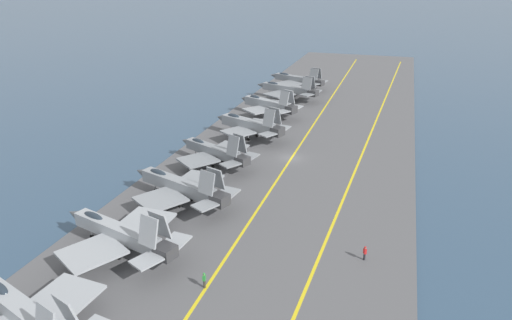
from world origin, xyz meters
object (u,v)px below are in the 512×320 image
object	(u,v)px
parked_jet_sixth	(268,104)
crew_green_vest	(204,280)
parked_jet_nearest	(24,314)
parked_jet_fourth	(214,151)
parked_jet_second	(120,233)
parked_jet_eighth	(297,79)
crew_red_vest	(365,252)
parked_jet_third	(180,186)
parked_jet_seventh	(287,89)
parked_jet_fifth	(249,124)

from	to	relation	value
parked_jet_sixth	crew_green_vest	size ratio (longest dim) A/B	8.67
parked_jet_nearest	parked_jet_sixth	distance (m)	69.62
parked_jet_fourth	parked_jet_sixth	bearing A→B (deg)	-0.85
parked_jet_second	crew_green_vest	size ratio (longest dim) A/B	9.38
parked_jet_second	parked_jet_eighth	bearing A→B (deg)	-0.55
crew_red_vest	parked_jet_third	bearing A→B (deg)	76.07
crew_red_vest	parked_jet_seventh	bearing A→B (deg)	21.01
crew_green_vest	parked_jet_sixth	bearing A→B (deg)	10.28
parked_jet_sixth	parked_jet_eighth	xyz separation A→B (m)	(28.07, -0.11, -0.30)
parked_jet_second	parked_jet_fifth	distance (m)	40.91
parked_jet_sixth	crew_red_vest	size ratio (longest dim) A/B	9.07
crew_red_vest	parked_jet_sixth	bearing A→B (deg)	27.33
crew_red_vest	parked_jet_eighth	bearing A→B (deg)	18.12
parked_jet_eighth	crew_red_vest	size ratio (longest dim) A/B	10.11
parked_jet_fourth	parked_jet_third	bearing A→B (deg)	-177.31
parked_jet_seventh	crew_red_vest	bearing A→B (deg)	-158.99
parked_jet_third	crew_red_vest	distance (m)	25.93
parked_jet_fourth	parked_jet_fifth	bearing A→B (deg)	-4.52
parked_jet_third	parked_jet_seventh	size ratio (longest dim) A/B	0.97
parked_jet_seventh	crew_red_vest	size ratio (longest dim) A/B	10.21
parked_jet_second	parked_jet_fourth	size ratio (longest dim) A/B	1.10
parked_jet_second	parked_jet_sixth	world-z (taller)	parked_jet_sixth
parked_jet_fifth	crew_green_vest	bearing A→B (deg)	-167.21
parked_jet_sixth	crew_red_vest	xyz separation A→B (m)	(-49.02, -25.33, -1.79)
parked_jet_nearest	crew_red_vest	bearing A→B (deg)	-51.76
parked_jet_fourth	parked_jet_sixth	world-z (taller)	parked_jet_sixth
parked_jet_fourth	crew_green_vest	xyz separation A→B (m)	(-29.49, -11.08, -1.48)
parked_jet_second	crew_green_vest	world-z (taller)	parked_jet_second
parked_jet_seventh	crew_green_vest	size ratio (longest dim) A/B	9.77
parked_jet_eighth	parked_jet_second	bearing A→B (deg)	179.45
parked_jet_third	parked_jet_nearest	bearing A→B (deg)	177.84
parked_jet_second	parked_jet_fifth	size ratio (longest dim) A/B	1.05
parked_jet_fourth	parked_jet_seventh	xyz separation A→B (m)	(44.67, -1.00, 0.12)
crew_red_vest	parked_jet_nearest	bearing A→B (deg)	128.24
parked_jet_fourth	parked_jet_fifth	xyz separation A→B (m)	(14.32, -1.13, 0.25)
parked_jet_sixth	parked_jet_seventh	size ratio (longest dim) A/B	0.89
parked_jet_fourth	parked_jet_eighth	bearing A→B (deg)	-0.54
parked_jet_sixth	parked_jet_third	bearing A→B (deg)	-179.73
parked_jet_sixth	parked_jet_eighth	distance (m)	28.07
parked_jet_nearest	parked_jet_fifth	world-z (taller)	parked_jet_fifth
parked_jet_nearest	parked_jet_seventh	world-z (taller)	parked_jet_nearest
parked_jet_second	parked_jet_sixth	bearing A→B (deg)	-0.71
crew_green_vest	parked_jet_seventh	bearing A→B (deg)	7.74
parked_jet_nearest	crew_green_vest	world-z (taller)	parked_jet_nearest
parked_jet_fourth	parked_jet_eighth	distance (m)	57.29
parked_jet_eighth	crew_green_vest	world-z (taller)	parked_jet_eighth
parked_jet_fourth	crew_red_vest	xyz separation A→B (m)	(-19.79, -25.76, -1.53)
parked_jet_third	crew_green_vest	xyz separation A→B (m)	(-15.93, -10.44, -1.52)
parked_jet_fourth	parked_jet_seventh	size ratio (longest dim) A/B	0.87
parked_jet_nearest	crew_red_vest	world-z (taller)	parked_jet_nearest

